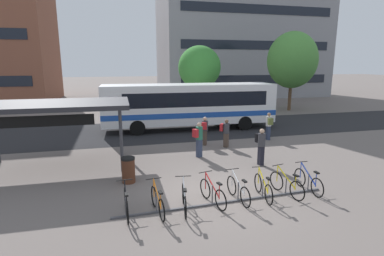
{
  "coord_description": "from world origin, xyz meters",
  "views": [
    {
      "loc": [
        -3.31,
        -9.59,
        4.65
      ],
      "look_at": [
        0.29,
        4.62,
        1.48
      ],
      "focal_mm": 28.22,
      "sensor_mm": 36.0,
      "label": 1
    }
  ],
  "objects_px": {
    "city_bus": "(189,104)",
    "commuter_red_pack_2": "(226,131)",
    "street_tree_0": "(292,60)",
    "parked_bicycle_yellow_5": "(263,188)",
    "parked_bicycle_black_0": "(126,204)",
    "commuter_olive_pack_1": "(269,124)",
    "parked_bicycle_blue_7": "(308,181)",
    "parked_bicycle_silver_2": "(184,199)",
    "parked_bicycle_orange_1": "(158,202)",
    "parked_bicycle_yellow_6": "(286,185)",
    "commuter_red_pack_0": "(205,129)",
    "parked_bicycle_red_3": "(213,193)",
    "commuter_red_pack_4": "(199,137)",
    "parked_bicycle_white_4": "(238,190)",
    "street_tree_1": "(199,67)",
    "commuter_black_pack_3": "(261,144)",
    "trash_bin": "(128,170)",
    "transit_shelter": "(53,107)"
  },
  "relations": [
    {
      "from": "parked_bicycle_red_3",
      "to": "commuter_olive_pack_1",
      "type": "bearing_deg",
      "value": -51.52
    },
    {
      "from": "parked_bicycle_yellow_5",
      "to": "commuter_red_pack_2",
      "type": "xyz_separation_m",
      "value": [
        1.03,
        6.54,
        0.53
      ]
    },
    {
      "from": "parked_bicycle_red_3",
      "to": "parked_bicycle_blue_7",
      "type": "relative_size",
      "value": 0.98
    },
    {
      "from": "commuter_red_pack_2",
      "to": "parked_bicycle_red_3",
      "type": "bearing_deg",
      "value": -72.76
    },
    {
      "from": "commuter_red_pack_2",
      "to": "street_tree_1",
      "type": "height_order",
      "value": "street_tree_1"
    },
    {
      "from": "parked_bicycle_black_0",
      "to": "parked_bicycle_yellow_6",
      "type": "bearing_deg",
      "value": -90.24
    },
    {
      "from": "city_bus",
      "to": "parked_bicycle_blue_7",
      "type": "height_order",
      "value": "city_bus"
    },
    {
      "from": "street_tree_1",
      "to": "parked_bicycle_blue_7",
      "type": "bearing_deg",
      "value": -92.93
    },
    {
      "from": "city_bus",
      "to": "street_tree_1",
      "type": "xyz_separation_m",
      "value": [
        2.68,
        6.82,
        2.47
      ]
    },
    {
      "from": "parked_bicycle_red_3",
      "to": "parked_bicycle_blue_7",
      "type": "bearing_deg",
      "value": -100.7
    },
    {
      "from": "parked_bicycle_red_3",
      "to": "parked_bicycle_white_4",
      "type": "xyz_separation_m",
      "value": [
        0.92,
        0.02,
        0.0
      ]
    },
    {
      "from": "parked_bicycle_silver_2",
      "to": "parked_bicycle_yellow_5",
      "type": "relative_size",
      "value": 0.99
    },
    {
      "from": "parked_bicycle_black_0",
      "to": "commuter_olive_pack_1",
      "type": "xyz_separation_m",
      "value": [
        8.85,
        7.52,
        0.59
      ]
    },
    {
      "from": "parked_bicycle_black_0",
      "to": "parked_bicycle_silver_2",
      "type": "bearing_deg",
      "value": -95.42
    },
    {
      "from": "city_bus",
      "to": "parked_bicycle_yellow_5",
      "type": "bearing_deg",
      "value": 91.37
    },
    {
      "from": "city_bus",
      "to": "commuter_red_pack_2",
      "type": "bearing_deg",
      "value": 102.0
    },
    {
      "from": "commuter_olive_pack_1",
      "to": "parked_bicycle_white_4",
      "type": "bearing_deg",
      "value": 149.73
    },
    {
      "from": "commuter_red_pack_4",
      "to": "parked_bicycle_yellow_6",
      "type": "bearing_deg",
      "value": -97.7
    },
    {
      "from": "parked_bicycle_silver_2",
      "to": "street_tree_0",
      "type": "distance_m",
      "value": 23.77
    },
    {
      "from": "parked_bicycle_red_3",
      "to": "street_tree_1",
      "type": "distance_m",
      "value": 19.43
    },
    {
      "from": "street_tree_0",
      "to": "parked_bicycle_yellow_5",
      "type": "bearing_deg",
      "value": -124.0
    },
    {
      "from": "parked_bicycle_black_0",
      "to": "commuter_red_pack_0",
      "type": "relative_size",
      "value": 1.04
    },
    {
      "from": "parked_bicycle_orange_1",
      "to": "street_tree_0",
      "type": "bearing_deg",
      "value": -47.09
    },
    {
      "from": "parked_bicycle_silver_2",
      "to": "commuter_red_pack_2",
      "type": "xyz_separation_m",
      "value": [
        3.91,
        6.76,
        0.53
      ]
    },
    {
      "from": "parked_bicycle_orange_1",
      "to": "parked_bicycle_yellow_6",
      "type": "distance_m",
      "value": 4.66
    },
    {
      "from": "commuter_black_pack_3",
      "to": "city_bus",
      "type": "bearing_deg",
      "value": -177.9
    },
    {
      "from": "commuter_black_pack_3",
      "to": "commuter_red_pack_4",
      "type": "relative_size",
      "value": 0.97
    },
    {
      "from": "street_tree_0",
      "to": "parked_bicycle_red_3",
      "type": "bearing_deg",
      "value": -127.9
    },
    {
      "from": "parked_bicycle_blue_7",
      "to": "commuter_red_pack_0",
      "type": "height_order",
      "value": "commuter_red_pack_0"
    },
    {
      "from": "parked_bicycle_white_4",
      "to": "commuter_olive_pack_1",
      "type": "height_order",
      "value": "commuter_olive_pack_1"
    },
    {
      "from": "parked_bicycle_orange_1",
      "to": "parked_bicycle_yellow_5",
      "type": "xyz_separation_m",
      "value": [
        3.73,
        0.2,
        0.0
      ]
    },
    {
      "from": "parked_bicycle_yellow_6",
      "to": "street_tree_0",
      "type": "distance_m",
      "value": 21.4
    },
    {
      "from": "commuter_olive_pack_1",
      "to": "commuter_black_pack_3",
      "type": "bearing_deg",
      "value": 151.93
    },
    {
      "from": "city_bus",
      "to": "street_tree_1",
      "type": "height_order",
      "value": "street_tree_1"
    },
    {
      "from": "street_tree_0",
      "to": "transit_shelter",
      "type": "bearing_deg",
      "value": -147.39
    },
    {
      "from": "commuter_black_pack_3",
      "to": "trash_bin",
      "type": "height_order",
      "value": "commuter_black_pack_3"
    },
    {
      "from": "commuter_black_pack_3",
      "to": "parked_bicycle_yellow_6",
      "type": "bearing_deg",
      "value": -18.15
    },
    {
      "from": "parked_bicycle_blue_7",
      "to": "commuter_red_pack_4",
      "type": "bearing_deg",
      "value": 28.11
    },
    {
      "from": "commuter_black_pack_3",
      "to": "parked_bicycle_blue_7",
      "type": "bearing_deg",
      "value": -1.39
    },
    {
      "from": "city_bus",
      "to": "parked_bicycle_silver_2",
      "type": "distance_m",
      "value": 12.31
    },
    {
      "from": "parked_bicycle_yellow_5",
      "to": "parked_bicycle_black_0",
      "type": "bearing_deg",
      "value": 97.33
    },
    {
      "from": "parked_bicycle_yellow_5",
      "to": "street_tree_0",
      "type": "bearing_deg",
      "value": -27.82
    },
    {
      "from": "commuter_red_pack_0",
      "to": "commuter_red_pack_4",
      "type": "distance_m",
      "value": 2.29
    },
    {
      "from": "parked_bicycle_yellow_6",
      "to": "commuter_red_pack_4",
      "type": "xyz_separation_m",
      "value": [
        -1.85,
        5.08,
        0.64
      ]
    },
    {
      "from": "commuter_red_pack_4",
      "to": "parked_bicycle_silver_2",
      "type": "bearing_deg",
      "value": -137.82
    },
    {
      "from": "parked_bicycle_orange_1",
      "to": "commuter_black_pack_3",
      "type": "bearing_deg",
      "value": -62.49
    },
    {
      "from": "city_bus",
      "to": "parked_bicycle_orange_1",
      "type": "height_order",
      "value": "city_bus"
    },
    {
      "from": "parked_bicycle_white_4",
      "to": "parked_bicycle_blue_7",
      "type": "xyz_separation_m",
      "value": [
        2.8,
        0.1,
        0.0
      ]
    },
    {
      "from": "parked_bicycle_orange_1",
      "to": "street_tree_0",
      "type": "xyz_separation_m",
      "value": [
        15.72,
        17.98,
        4.53
      ]
    },
    {
      "from": "commuter_red_pack_0",
      "to": "street_tree_1",
      "type": "bearing_deg",
      "value": 13.16
    }
  ]
}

